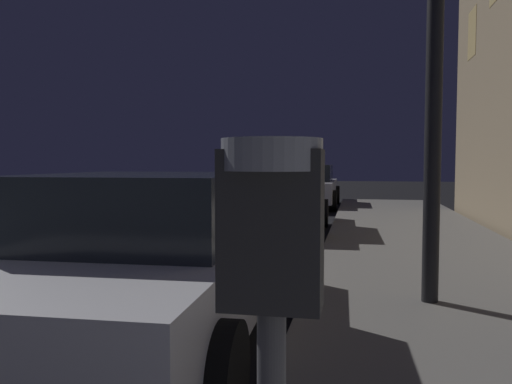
{
  "coord_description": "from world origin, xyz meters",
  "views": [
    {
      "loc": [
        4.55,
        -1.08,
        1.53
      ],
      "look_at": [
        4.09,
        1.2,
        1.39
      ],
      "focal_mm": 35.65,
      "sensor_mm": 36.0,
      "label": 1
    }
  ],
  "objects": [
    {
      "name": "car_silver",
      "position": [
        2.85,
        16.11,
        0.71
      ],
      "size": [
        2.13,
        4.59,
        1.43
      ],
      "color": "#B7B7BF",
      "rests_on": "ground"
    },
    {
      "name": "parking_meter",
      "position": [
        4.39,
        -0.14,
        1.22
      ],
      "size": [
        0.19,
        0.19,
        1.42
      ],
      "color": "#59595B",
      "rests_on": "sidewalk"
    },
    {
      "name": "car_white",
      "position": [
        2.85,
        2.79,
        0.7
      ],
      "size": [
        2.17,
        4.16,
        1.43
      ],
      "color": "silver",
      "rests_on": "ground"
    },
    {
      "name": "car_blue",
      "position": [
        2.85,
        9.46,
        0.71
      ],
      "size": [
        2.19,
        4.27,
        1.43
      ],
      "color": "navy",
      "rests_on": "ground"
    }
  ]
}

